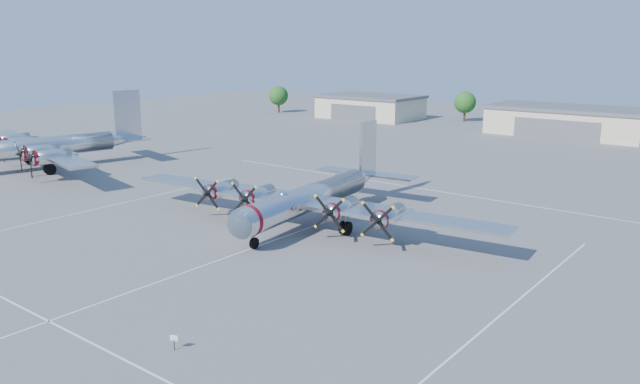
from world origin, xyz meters
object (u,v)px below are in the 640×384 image
Objects in this scene: hangar_west at (370,107)px; main_bomber_b29 at (313,223)px; tree_far_west at (279,96)px; info_placard at (174,340)px; tree_west at (465,102)px; hangar_center at (568,121)px; bomber_west at (53,168)px.

hangar_west is 0.57× the size of main_bomber_b29.
info_placard is (79.23, -97.57, -3.57)m from tree_far_west.
hangar_center is at bearing -17.82° from tree_west.
tree_far_west is 0.17× the size of main_bomber_b29.
info_placard is at bearing -84.80° from hangar_center.
tree_far_west reaches higher than bomber_west.
tree_west is (45.00, 12.00, 0.00)m from tree_far_west.
info_placard is at bearing -61.89° from hangar_west.
hangar_center is 70.13m from tree_far_west.
tree_west is 0.17× the size of main_bomber_b29.
tree_far_west is at bearing -176.76° from hangar_center.
hangar_west is 25.36m from tree_far_west.
hangar_west is 88.34m from main_bomber_b29.
bomber_west reaches higher than main_bomber_b29.
bomber_west is 42.15× the size of info_placard.
tree_far_west is at bearing 119.96° from bomber_west.
tree_west reaches higher than bomber_west.
bomber_west is at bearing -91.35° from hangar_west.
bomber_west is (-45.99, -1.08, 0.00)m from main_bomber_b29.
main_bomber_b29 is 1.02× the size of bomber_west.
tree_far_west is at bearing -170.99° from hangar_west.
bomber_west is at bearing -72.51° from tree_far_west.
info_placard is at bearing -10.70° from bomber_west.
tree_far_west reaches higher than main_bomber_b29.
bomber_west is at bearing -104.31° from tree_west.
tree_west reaches higher than hangar_center.
bomber_west is (-21.82, -85.57, -4.22)m from tree_west.
tree_far_west is at bearing 127.21° from main_bomber_b29.
tree_west is at bearing 21.89° from hangar_west.
info_placard is at bearing -74.59° from main_bomber_b29.
tree_far_west and tree_west have the same top height.
hangar_center is at bearing 71.34° from bomber_west.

